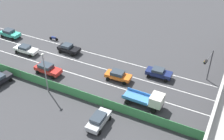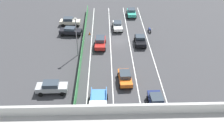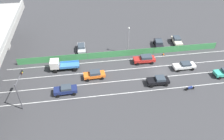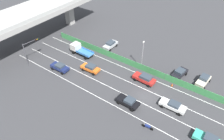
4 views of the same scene
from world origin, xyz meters
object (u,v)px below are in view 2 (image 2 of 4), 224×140
object	(u,v)px
flatbed_truck_blue	(98,107)
car_sedan_red	(100,42)
car_taxi_orange	(125,77)
parked_sedan_dark	(70,31)
parked_wagon_silver	(52,87)
traffic_light	(186,123)
traffic_cone	(90,33)
car_hatchback_white	(118,25)
car_taxi_teal	(131,12)
car_sedan_navy	(156,101)
motorcycle	(150,30)
street_lamp	(76,33)
car_sedan_black	(140,40)
parked_sedan_cream	(70,21)

from	to	relation	value
flatbed_truck_blue	car_sedan_red	bearing A→B (deg)	-90.27
car_taxi_orange	parked_sedan_dark	xyz separation A→B (m)	(9.59, -16.35, 0.01)
car_taxi_orange	flatbed_truck_blue	world-z (taller)	flatbed_truck_blue
parked_wagon_silver	traffic_light	size ratio (longest dim) A/B	0.77
traffic_light	traffic_cone	distance (m)	31.40
parked_sedan_dark	traffic_cone	world-z (taller)	parked_sedan_dark
car_hatchback_white	car_taxi_teal	size ratio (longest dim) A/B	1.09
car_sedan_navy	motorcycle	size ratio (longest dim) A/B	2.20
car_hatchback_white	street_lamp	world-z (taller)	street_lamp
traffic_light	traffic_cone	bearing A→B (deg)	-69.17
car_hatchback_white	car_sedan_black	xyz separation A→B (m)	(-3.85, 6.92, 0.03)
car_taxi_teal	parked_wagon_silver	bearing A→B (deg)	64.36
car_hatchback_white	parked_sedan_cream	size ratio (longest dim) A/B	1.08
parked_wagon_silver	street_lamp	distance (m)	11.30
car_taxi_teal	car_sedan_navy	bearing A→B (deg)	90.72
parked_wagon_silver	car_taxi_teal	bearing A→B (deg)	-115.64
parked_sedan_dark	traffic_light	distance (m)	32.77
flatbed_truck_blue	car_sedan_navy	bearing A→B (deg)	-170.39
parked_sedan_cream	car_taxi_orange	bearing A→B (deg)	115.86
car_sedan_red	parked_wagon_silver	xyz separation A→B (m)	(6.60, 13.43, -0.01)
flatbed_truck_blue	street_lamp	size ratio (longest dim) A/B	0.87
car_sedan_black	motorcycle	size ratio (longest dim) A/B	2.19
parked_wagon_silver	street_lamp	xyz separation A→B (m)	(-2.75, -10.48, 3.20)
traffic_light	street_lamp	xyz separation A→B (m)	(12.74, -21.06, 0.16)
car_taxi_teal	traffic_light	xyz separation A→B (m)	(-1.93, 38.86, 3.08)
car_taxi_teal	traffic_light	distance (m)	39.03
parked_sedan_cream	traffic_cone	xyz separation A→B (m)	(-4.36, 4.74, -0.64)
car_hatchback_white	street_lamp	size ratio (longest dim) A/B	0.69
car_taxi_teal	motorcycle	xyz separation A→B (m)	(-2.92, 8.74, -0.44)
car_taxi_teal	car_taxi_orange	distance (m)	26.33
car_hatchback_white	car_sedan_red	size ratio (longest dim) A/B	1.00
car_sedan_red	car_sedan_navy	distance (m)	18.44
parked_sedan_cream	traffic_light	world-z (taller)	traffic_light
car_sedan_red	flatbed_truck_blue	xyz separation A→B (m)	(0.09, 18.17, 0.28)
parked_sedan_dark	car_sedan_navy	bearing A→B (deg)	121.12
traffic_light	car_taxi_orange	bearing A→B (deg)	-67.78
car_sedan_black	traffic_cone	xyz separation A→B (m)	(9.52, -4.39, -0.58)
street_lamp	car_sedan_red	bearing A→B (deg)	-142.46
car_taxi_orange	parked_sedan_cream	distance (m)	23.50
motorcycle	parked_sedan_cream	size ratio (longest dim) A/B	0.45
motorcycle	parked_sedan_dark	world-z (taller)	parked_sedan_dark
parked_wagon_silver	car_sedan_black	bearing A→B (deg)	-134.51
flatbed_truck_blue	motorcycle	size ratio (longest dim) A/B	3.03
car_sedan_black	traffic_light	distance (m)	24.99
car_sedan_navy	traffic_cone	world-z (taller)	car_sedan_navy
car_taxi_orange	street_lamp	xyz separation A→B (m)	(7.54, -8.33, 3.24)
car_taxi_orange	car_sedan_navy	distance (m)	6.72
car_sedan_black	flatbed_truck_blue	world-z (taller)	flatbed_truck_blue
parked_sedan_dark	traffic_cone	xyz separation A→B (m)	(-3.70, -0.07, -0.61)
car_sedan_red	car_sedan_navy	size ratio (longest dim) A/B	1.10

